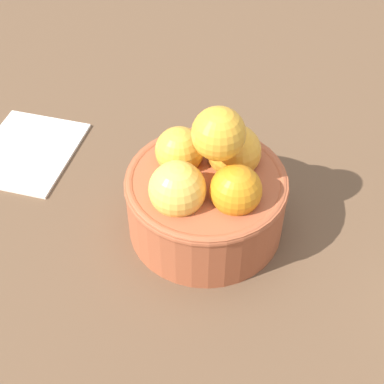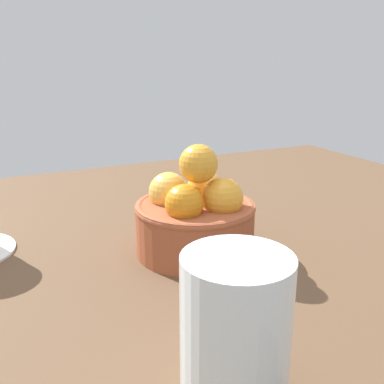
# 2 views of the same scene
# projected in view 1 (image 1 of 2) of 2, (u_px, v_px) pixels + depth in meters

# --- Properties ---
(ground_plane) EXTENTS (1.10, 0.90, 0.05)m
(ground_plane) POSITION_uv_depth(u_px,v_px,m) (205.00, 242.00, 0.54)
(ground_plane) COLOR brown
(terracotta_bowl) EXTENTS (0.14, 0.14, 0.13)m
(terracotta_bowl) POSITION_uv_depth(u_px,v_px,m) (207.00, 192.00, 0.49)
(terracotta_bowl) COLOR #9E4C2D
(terracotta_bowl) RESTS_ON ground_plane
(folded_napkin) EXTENTS (0.13, 0.12, 0.01)m
(folded_napkin) POSITION_uv_depth(u_px,v_px,m) (27.00, 150.00, 0.59)
(folded_napkin) COLOR white
(folded_napkin) RESTS_ON ground_plane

